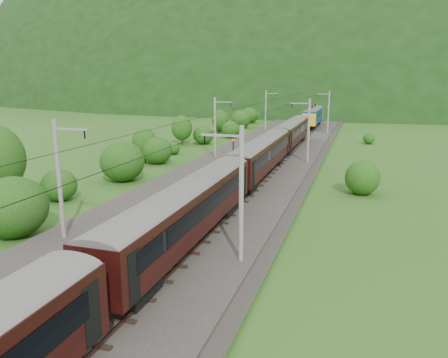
% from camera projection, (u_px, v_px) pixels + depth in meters
% --- Properties ---
extents(ground, '(600.00, 600.00, 0.00)m').
position_uv_depth(ground, '(147.00, 253.00, 27.81)').
color(ground, '#2F581B').
rests_on(ground, ground).
extents(railbed, '(14.00, 220.00, 0.30)m').
position_uv_depth(railbed, '(202.00, 207.00, 37.06)').
color(railbed, '#38332D').
rests_on(railbed, ground).
extents(track_left, '(2.40, 220.00, 0.27)m').
position_uv_depth(track_left, '(175.00, 202.00, 37.71)').
color(track_left, brown).
rests_on(track_left, railbed).
extents(track_right, '(2.40, 220.00, 0.27)m').
position_uv_depth(track_right, '(229.00, 207.00, 36.31)').
color(track_right, brown).
rests_on(track_right, railbed).
extents(catenary_left, '(2.54, 192.28, 8.00)m').
position_uv_depth(catenary_left, '(216.00, 126.00, 58.29)').
color(catenary_left, gray).
rests_on(catenary_left, railbed).
extents(catenary_right, '(2.54, 192.28, 8.00)m').
position_uv_depth(catenary_right, '(308.00, 129.00, 54.70)').
color(catenary_right, gray).
rests_on(catenary_right, railbed).
extents(overhead_wires, '(4.83, 198.00, 0.03)m').
position_uv_depth(overhead_wires, '(201.00, 125.00, 35.48)').
color(overhead_wires, black).
rests_on(overhead_wires, ground).
extents(mountain_main, '(504.00, 360.00, 244.00)m').
position_uv_depth(mountain_main, '(343.00, 95.00, 269.22)').
color(mountain_main, '#163210').
rests_on(mountain_main, ground).
extents(mountain_ridge, '(336.00, 280.00, 132.00)m').
position_uv_depth(mountain_ridge, '(187.00, 91.00, 341.51)').
color(mountain_ridge, '#163210').
rests_on(mountain_ridge, ground).
extents(train, '(2.76, 133.06, 4.78)m').
position_uv_depth(train, '(233.00, 169.00, 36.90)').
color(train, black).
rests_on(train, ground).
extents(hazard_post_near, '(0.14, 0.14, 1.28)m').
position_uv_depth(hazard_post_near, '(287.00, 133.00, 80.07)').
color(hazard_post_near, red).
rests_on(hazard_post_near, railbed).
extents(hazard_post_far, '(0.18, 0.18, 1.71)m').
position_uv_depth(hazard_post_far, '(300.00, 127.00, 87.15)').
color(hazard_post_far, red).
rests_on(hazard_post_far, railbed).
extents(signal, '(0.27, 0.27, 2.44)m').
position_uv_depth(signal, '(233.00, 147.00, 58.94)').
color(signal, black).
rests_on(signal, railbed).
extents(vegetation_left, '(12.82, 147.39, 7.05)m').
position_uv_depth(vegetation_left, '(112.00, 158.00, 47.68)').
color(vegetation_left, '#204311').
rests_on(vegetation_left, ground).
extents(vegetation_right, '(5.46, 96.43, 2.93)m').
position_uv_depth(vegetation_right, '(359.00, 202.00, 34.51)').
color(vegetation_right, '#204311').
rests_on(vegetation_right, ground).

